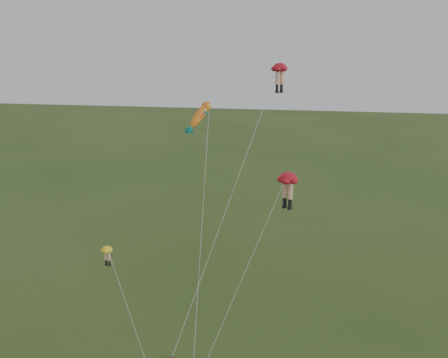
# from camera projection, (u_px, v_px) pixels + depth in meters

# --- Properties ---
(ground) EXTENTS (300.00, 300.00, 0.00)m
(ground) POSITION_uv_depth(u_px,v_px,m) (193.00, 349.00, 38.08)
(ground) COLOR #2E4518
(ground) RESTS_ON ground
(legs_kite_red_high) EXTENTS (7.47, 13.16, 21.04)m
(legs_kite_red_high) POSITION_uv_depth(u_px,v_px,m) (278.00, 74.00, 41.52)
(legs_kite_red_high) COLOR red
(legs_kite_red_high) RESTS_ON ground
(legs_kite_red_mid) EXTENTS (6.43, 5.79, 13.49)m
(legs_kite_red_mid) POSITION_uv_depth(u_px,v_px,m) (287.00, 182.00, 36.48)
(legs_kite_red_mid) COLOR red
(legs_kite_red_mid) RESTS_ON ground
(legs_kite_yellow) EXTENTS (5.00, 4.56, 7.49)m
(legs_kite_yellow) POSITION_uv_depth(u_px,v_px,m) (109.00, 255.00, 38.33)
(legs_kite_yellow) COLOR yellow
(legs_kite_yellow) RESTS_ON ground
(fish_kite) EXTENTS (3.57, 13.60, 17.98)m
(fish_kite) POSITION_uv_depth(u_px,v_px,m) (200.00, 116.00, 43.31)
(fish_kite) COLOR #FEA420
(fish_kite) RESTS_ON ground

